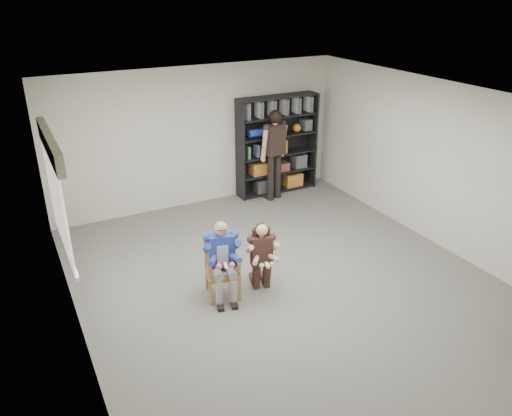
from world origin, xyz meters
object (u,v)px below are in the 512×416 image
armchair (223,268)px  standing_man (274,156)px  bookshelf (277,145)px  kneeling_woman (262,257)px  seated_man (222,260)px

armchair → standing_man: standing_man is taller
armchair → bookshelf: size_ratio=0.43×
kneeling_woman → standing_man: size_ratio=0.57×
armchair → kneeling_woman: size_ratio=0.84×
seated_man → standing_man: standing_man is taller
seated_man → kneeling_woman: (0.58, -0.12, -0.05)m
armchair → seated_man: bearing=-75.5°
armchair → standing_man: (2.43, 2.80, 0.49)m
kneeling_woman → bookshelf: size_ratio=0.52×
standing_man → armchair: bearing=-143.8°
standing_man → kneeling_woman: bearing=-135.2°
standing_man → bookshelf: bearing=40.1°
armchair → bookshelf: 4.19m
kneeling_woman → bookshelf: bookshelf is taller
armchair → kneeling_woman: bearing=2.8°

